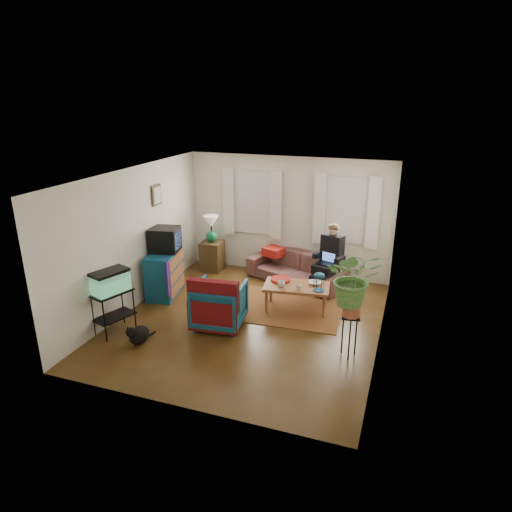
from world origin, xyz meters
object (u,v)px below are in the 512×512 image
at_px(dresser, 165,273).
at_px(plant_stand, 349,336).
at_px(armchair, 219,302).
at_px(coffee_table, 296,297).
at_px(side_table, 212,256).
at_px(aquarium_stand, 114,312).
at_px(sofa, 297,263).

bearing_deg(dresser, plant_stand, -27.51).
relative_size(armchair, coffee_table, 0.72).
distance_m(side_table, aquarium_stand, 3.21).
height_order(dresser, plant_stand, dresser).
relative_size(dresser, armchair, 1.15).
height_order(dresser, armchair, dresser).
distance_m(sofa, aquarium_stand, 3.93).
height_order(sofa, dresser, dresser).
distance_m(side_table, armchair, 2.66).
height_order(dresser, aquarium_stand, dresser).
xyz_separation_m(sofa, coffee_table, (0.34, -1.32, -0.17)).
bearing_deg(coffee_table, plant_stand, -55.83).
relative_size(side_table, armchair, 0.79).
relative_size(side_table, aquarium_stand, 0.91).
height_order(armchair, plant_stand, armchair).
distance_m(sofa, armchair, 2.46).
bearing_deg(coffee_table, armchair, -145.69).
relative_size(sofa, plant_stand, 3.08).
height_order(aquarium_stand, coffee_table, aquarium_stand).
relative_size(aquarium_stand, plant_stand, 1.07).
bearing_deg(coffee_table, aquarium_stand, -153.59).
bearing_deg(dresser, side_table, 66.00).
bearing_deg(sofa, plant_stand, -41.18).
xyz_separation_m(sofa, armchair, (-0.77, -2.33, 0.01)).
height_order(side_table, plant_stand, plant_stand).
bearing_deg(side_table, coffee_table, -30.12).
bearing_deg(dresser, coffee_table, -7.60).
distance_m(sofa, dresser, 2.77).
relative_size(sofa, side_table, 3.16).
distance_m(sofa, coffee_table, 1.37).
bearing_deg(sofa, coffee_table, -56.86).
bearing_deg(dresser, sofa, 21.22).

